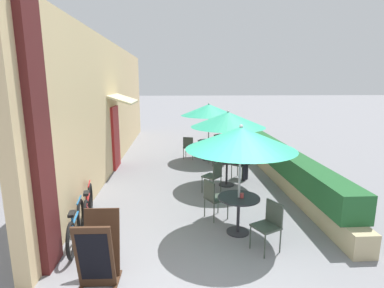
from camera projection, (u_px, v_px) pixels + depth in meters
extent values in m
plane|color=gray|center=(202.00, 284.00, 4.39)|extent=(120.00, 120.00, 0.00)
cube|color=#D6B784|center=(113.00, 105.00, 10.61)|extent=(0.24, 13.88, 4.20)
cube|color=#4C1919|center=(40.00, 138.00, 4.42)|extent=(0.12, 0.56, 4.20)
cube|color=maroon|center=(116.00, 137.00, 10.15)|extent=(0.08, 0.96, 2.10)
cube|color=beige|center=(123.00, 99.00, 9.90)|extent=(0.78, 1.80, 0.30)
cube|color=tan|center=(259.00, 155.00, 11.19)|extent=(0.44, 12.88, 0.45)
cube|color=#235B2D|center=(260.00, 142.00, 11.08)|extent=(0.60, 12.24, 0.56)
cylinder|color=#28282D|center=(238.00, 232.00, 5.89)|extent=(0.44, 0.44, 0.02)
cylinder|color=#28282D|center=(238.00, 215.00, 5.82)|extent=(0.06, 0.06, 0.72)
cylinder|color=#28282D|center=(239.00, 198.00, 5.74)|extent=(0.81, 0.81, 0.02)
cylinder|color=#B7B7BC|center=(239.00, 183.00, 5.68)|extent=(0.04, 0.04, 2.05)
cone|color=#2DAD84|center=(241.00, 138.00, 5.51)|extent=(2.06, 2.06, 0.42)
sphere|color=#B7B7BC|center=(241.00, 126.00, 5.46)|extent=(0.07, 0.07, 0.07)
cube|color=#384238|center=(266.00, 227.00, 5.17)|extent=(0.54, 0.54, 0.04)
cube|color=#384238|center=(274.00, 213.00, 5.22)|extent=(0.20, 0.35, 0.42)
cylinder|color=#384238|center=(250.00, 237.00, 5.28)|extent=(0.02, 0.02, 0.45)
cylinder|color=#384238|center=(265.00, 246.00, 4.98)|extent=(0.02, 0.02, 0.45)
cylinder|color=#384238|center=(265.00, 232.00, 5.46)|extent=(0.02, 0.02, 0.45)
cylinder|color=#384238|center=(280.00, 241.00, 5.15)|extent=(0.02, 0.02, 0.45)
cube|color=#384238|center=(216.00, 198.00, 6.43)|extent=(0.54, 0.54, 0.04)
cube|color=#384238|center=(209.00, 191.00, 6.30)|extent=(0.20, 0.35, 0.42)
cylinder|color=#384238|center=(228.00, 209.00, 6.41)|extent=(0.02, 0.02, 0.45)
cylinder|color=#384238|center=(218.00, 204.00, 6.72)|extent=(0.02, 0.02, 0.45)
cylinder|color=#384238|center=(214.00, 213.00, 6.23)|extent=(0.02, 0.02, 0.45)
cylinder|color=#384238|center=(205.00, 207.00, 6.54)|extent=(0.02, 0.02, 0.45)
cylinder|color=#B73D3D|center=(242.00, 195.00, 5.71)|extent=(0.07, 0.07, 0.09)
cylinder|color=#28282D|center=(226.00, 185.00, 8.58)|extent=(0.44, 0.44, 0.02)
cylinder|color=#28282D|center=(227.00, 173.00, 8.51)|extent=(0.06, 0.06, 0.72)
cylinder|color=#28282D|center=(227.00, 161.00, 8.44)|extent=(0.81, 0.81, 0.02)
cylinder|color=#B7B7BC|center=(227.00, 150.00, 8.38)|extent=(0.04, 0.04, 2.05)
cone|color=#2DAD84|center=(228.00, 119.00, 8.20)|extent=(2.06, 2.06, 0.42)
sphere|color=#B7B7BC|center=(228.00, 111.00, 8.15)|extent=(0.07, 0.07, 0.07)
cube|color=#384238|center=(212.00, 176.00, 7.93)|extent=(0.56, 0.56, 0.04)
cube|color=#384238|center=(218.00, 170.00, 7.77)|extent=(0.28, 0.30, 0.42)
cylinder|color=#384238|center=(210.00, 181.00, 8.22)|extent=(0.02, 0.02, 0.45)
cylinder|color=#384238|center=(202.00, 185.00, 7.95)|extent=(0.02, 0.02, 0.45)
cylinder|color=#384238|center=(221.00, 184.00, 8.00)|extent=(0.02, 0.02, 0.45)
cylinder|color=#384238|center=(213.00, 188.00, 7.72)|extent=(0.02, 0.02, 0.45)
cube|color=#384238|center=(240.00, 164.00, 9.06)|extent=(0.56, 0.56, 0.04)
cube|color=#384238|center=(235.00, 157.00, 9.13)|extent=(0.28, 0.30, 0.42)
cylinder|color=#384238|center=(242.00, 174.00, 8.86)|extent=(0.02, 0.02, 0.45)
cylinder|color=#384238|center=(248.00, 171.00, 9.14)|extent=(0.02, 0.02, 0.45)
cylinder|color=#384238|center=(232.00, 172.00, 9.08)|extent=(0.02, 0.02, 0.45)
cylinder|color=#384238|center=(238.00, 169.00, 9.36)|extent=(0.02, 0.02, 0.45)
cylinder|color=#23232D|center=(244.00, 173.00, 8.94)|extent=(0.11, 0.11, 0.47)
cylinder|color=#23232D|center=(246.00, 172.00, 9.06)|extent=(0.11, 0.11, 0.47)
cube|color=#23232D|center=(243.00, 162.00, 8.99)|extent=(0.47, 0.46, 0.12)
cube|color=white|center=(240.00, 154.00, 9.01)|extent=(0.39, 0.40, 0.50)
sphere|color=beige|center=(241.00, 142.00, 8.92)|extent=(0.20, 0.20, 0.20)
cylinder|color=#232328|center=(223.00, 159.00, 8.38)|extent=(0.07, 0.07, 0.09)
cylinder|color=#28282D|center=(208.00, 159.00, 11.37)|extent=(0.44, 0.44, 0.02)
cylinder|color=#28282D|center=(208.00, 150.00, 11.29)|extent=(0.06, 0.06, 0.72)
cylinder|color=#28282D|center=(208.00, 141.00, 11.22)|extent=(0.81, 0.81, 0.02)
cylinder|color=#B7B7BC|center=(209.00, 133.00, 11.16)|extent=(0.04, 0.04, 2.05)
cone|color=#2DAD84|center=(209.00, 110.00, 10.98)|extent=(2.06, 2.06, 0.42)
sphere|color=#B7B7BC|center=(209.00, 104.00, 10.94)|extent=(0.07, 0.07, 0.07)
cube|color=#384238|center=(221.00, 145.00, 11.81)|extent=(0.57, 0.57, 0.04)
cube|color=#384238|center=(217.00, 139.00, 11.89)|extent=(0.30, 0.28, 0.42)
cylinder|color=#384238|center=(221.00, 152.00, 11.61)|extent=(0.02, 0.02, 0.45)
cylinder|color=#384238|center=(227.00, 151.00, 11.86)|extent=(0.02, 0.02, 0.45)
cylinder|color=#384238|center=(214.00, 151.00, 11.85)|extent=(0.02, 0.02, 0.45)
cylinder|color=#384238|center=(220.00, 149.00, 12.11)|extent=(0.02, 0.02, 0.45)
cube|color=#384238|center=(189.00, 147.00, 11.44)|extent=(0.50, 0.50, 0.04)
cube|color=#384238|center=(188.00, 143.00, 11.22)|extent=(0.37, 0.14, 0.42)
cylinder|color=#384238|center=(195.00, 152.00, 11.62)|extent=(0.02, 0.02, 0.45)
cylinder|color=#384238|center=(186.00, 152.00, 11.70)|extent=(0.02, 0.02, 0.45)
cylinder|color=#384238|center=(193.00, 154.00, 11.28)|extent=(0.02, 0.02, 0.45)
cylinder|color=#384238|center=(183.00, 154.00, 11.36)|extent=(0.02, 0.02, 0.45)
cube|color=#384238|center=(216.00, 153.00, 10.58)|extent=(0.48, 0.48, 0.04)
cube|color=#384238|center=(221.00, 146.00, 10.59)|extent=(0.12, 0.38, 0.42)
cylinder|color=#384238|center=(209.00, 158.00, 10.74)|extent=(0.02, 0.02, 0.45)
cylinder|color=#384238|center=(213.00, 160.00, 10.40)|extent=(0.02, 0.02, 0.45)
cylinder|color=#384238|center=(218.00, 157.00, 10.84)|extent=(0.02, 0.02, 0.45)
cylinder|color=#384238|center=(222.00, 160.00, 10.51)|extent=(0.02, 0.02, 0.45)
torus|color=black|center=(81.00, 215.00, 5.96)|extent=(0.15, 0.63, 0.63)
torus|color=black|center=(71.00, 241.00, 4.99)|extent=(0.15, 0.63, 0.63)
cylinder|color=#236BA8|center=(75.00, 218.00, 5.44)|extent=(0.15, 0.79, 0.04)
cylinder|color=#236BA8|center=(74.00, 230.00, 5.30)|extent=(0.12, 0.58, 0.38)
cylinder|color=#236BA8|center=(72.00, 220.00, 5.15)|extent=(0.04, 0.04, 0.22)
cube|color=black|center=(72.00, 214.00, 5.13)|extent=(0.13, 0.23, 0.05)
cylinder|color=#236BA8|center=(79.00, 200.00, 5.85)|extent=(0.10, 0.46, 0.03)
torus|color=black|center=(90.00, 197.00, 6.84)|extent=(0.18, 0.64, 0.64)
torus|color=black|center=(87.00, 216.00, 5.88)|extent=(0.18, 0.64, 0.64)
cylinder|color=#B21E1E|center=(88.00, 198.00, 6.32)|extent=(0.19, 0.78, 0.04)
cylinder|color=#B21E1E|center=(88.00, 208.00, 6.19)|extent=(0.15, 0.58, 0.38)
cylinder|color=#B21E1E|center=(87.00, 198.00, 6.04)|extent=(0.04, 0.04, 0.23)
cube|color=black|center=(86.00, 193.00, 6.02)|extent=(0.14, 0.24, 0.05)
cylinder|color=#B21E1E|center=(89.00, 184.00, 6.73)|extent=(0.12, 0.46, 0.03)
cube|color=#422819|center=(102.00, 243.00, 4.53)|extent=(0.53, 0.24, 1.03)
cube|color=black|center=(102.00, 241.00, 4.54)|extent=(0.43, 0.17, 0.78)
cube|color=#422819|center=(95.00, 258.00, 4.14)|extent=(0.53, 0.24, 1.03)
cube|color=black|center=(94.00, 257.00, 4.11)|extent=(0.43, 0.17, 0.78)
cube|color=#422819|center=(117.00, 280.00, 4.45)|extent=(0.07, 0.48, 0.02)
cube|color=#422819|center=(84.00, 281.00, 4.43)|extent=(0.07, 0.48, 0.02)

